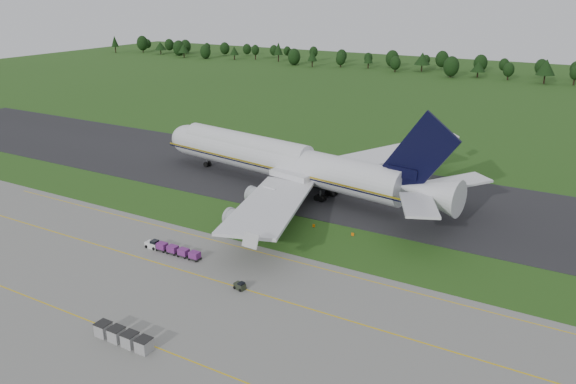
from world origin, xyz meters
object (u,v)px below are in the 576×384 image
Objects in this scene: utility_cart at (240,286)px; uld_row at (123,337)px; aircraft at (286,161)px; baggage_train at (172,249)px; edge_markers at (295,222)px.

uld_row is at bearing -105.34° from utility_cart.
baggage_train is at bearing -90.07° from aircraft.
aircraft reaches higher than edge_markers.
uld_row is at bearing -79.16° from aircraft.
utility_cart is at bearing 74.66° from uld_row.
baggage_train is at bearing 117.38° from uld_row.
baggage_train is at bearing -118.44° from edge_markers.
utility_cart is at bearing -68.58° from aircraft.
utility_cart is (17.31, -44.12, -5.89)m from aircraft.
edge_markers is at bearing 100.90° from utility_cart.
aircraft is at bearing 100.84° from uld_row.
aircraft reaches higher than baggage_train.
aircraft is 6.84× the size of baggage_train.
aircraft reaches higher than utility_cart.
edge_markers is (12.13, -17.22, -6.15)m from aircraft.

